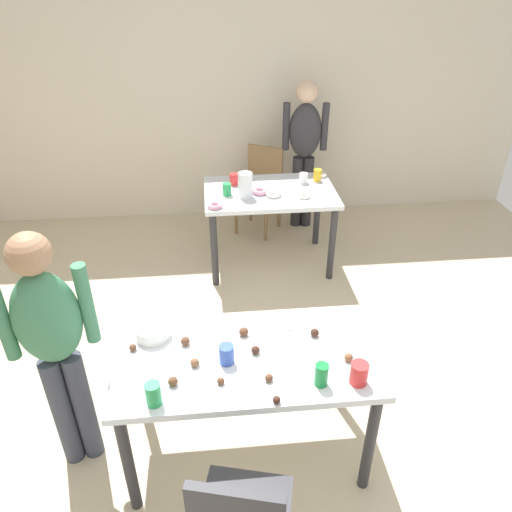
{
  "coord_description": "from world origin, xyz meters",
  "views": [
    {
      "loc": [
        -0.23,
        -1.94,
        2.52
      ],
      "look_at": [
        0.03,
        0.68,
        0.9
      ],
      "focal_mm": 34.31,
      "sensor_mm": 36.0,
      "label": 1
    }
  ],
  "objects_px": {
    "person_adult_far": "(305,143)",
    "mixing_bowl": "(153,331)",
    "dining_table_far": "(270,201)",
    "chair_far_table": "(261,184)",
    "pitcher_far": "(245,185)",
    "dining_table_near": "(246,369)",
    "soda_can": "(321,375)",
    "person_girl_near": "(53,339)"
  },
  "relations": [
    {
      "from": "person_girl_near",
      "to": "person_adult_far",
      "type": "height_order",
      "value": "person_adult_far"
    },
    {
      "from": "dining_table_far",
      "to": "pitcher_far",
      "type": "xyz_separation_m",
      "value": [
        -0.23,
        -0.11,
        0.21
      ]
    },
    {
      "from": "chair_far_table",
      "to": "person_girl_near",
      "type": "relative_size",
      "value": 0.58
    },
    {
      "from": "person_girl_near",
      "to": "mixing_bowl",
      "type": "bearing_deg",
      "value": 16.71
    },
    {
      "from": "chair_far_table",
      "to": "person_girl_near",
      "type": "distance_m",
      "value": 3.07
    },
    {
      "from": "dining_table_near",
      "to": "chair_far_table",
      "type": "bearing_deg",
      "value": 82.24
    },
    {
      "from": "pitcher_far",
      "to": "dining_table_near",
      "type": "bearing_deg",
      "value": -94.51
    },
    {
      "from": "person_adult_far",
      "to": "mixing_bowl",
      "type": "xyz_separation_m",
      "value": [
        -1.31,
        -2.61,
        -0.13
      ]
    },
    {
      "from": "mixing_bowl",
      "to": "soda_can",
      "type": "relative_size",
      "value": 1.58
    },
    {
      "from": "chair_far_table",
      "to": "pitcher_far",
      "type": "height_order",
      "value": "pitcher_far"
    },
    {
      "from": "dining_table_near",
      "to": "chair_far_table",
      "type": "height_order",
      "value": "chair_far_table"
    },
    {
      "from": "chair_far_table",
      "to": "person_girl_near",
      "type": "xyz_separation_m",
      "value": [
        -1.34,
        -2.73,
        0.4
      ]
    },
    {
      "from": "dining_table_far",
      "to": "person_girl_near",
      "type": "bearing_deg",
      "value": -123.79
    },
    {
      "from": "dining_table_far",
      "to": "pitcher_far",
      "type": "bearing_deg",
      "value": -154.94
    },
    {
      "from": "soda_can",
      "to": "pitcher_far",
      "type": "xyz_separation_m",
      "value": [
        -0.19,
        2.2,
        0.05
      ]
    },
    {
      "from": "dining_table_far",
      "to": "mixing_bowl",
      "type": "distance_m",
      "value": 2.07
    },
    {
      "from": "chair_far_table",
      "to": "person_adult_far",
      "type": "height_order",
      "value": "person_adult_far"
    },
    {
      "from": "person_girl_near",
      "to": "person_adult_far",
      "type": "xyz_separation_m",
      "value": [
        1.78,
        2.75,
        0.02
      ]
    },
    {
      "from": "soda_can",
      "to": "dining_table_near",
      "type": "bearing_deg",
      "value": 145.68
    },
    {
      "from": "dining_table_far",
      "to": "person_girl_near",
      "type": "relative_size",
      "value": 0.77
    },
    {
      "from": "dining_table_far",
      "to": "chair_far_table",
      "type": "bearing_deg",
      "value": 90.04
    },
    {
      "from": "dining_table_near",
      "to": "chair_far_table",
      "type": "distance_m",
      "value": 2.82
    },
    {
      "from": "person_girl_near",
      "to": "soda_can",
      "type": "distance_m",
      "value": 1.34
    },
    {
      "from": "chair_far_table",
      "to": "mixing_bowl",
      "type": "xyz_separation_m",
      "value": [
        -0.87,
        -2.59,
        0.29
      ]
    },
    {
      "from": "person_girl_near",
      "to": "chair_far_table",
      "type": "bearing_deg",
      "value": 63.83
    },
    {
      "from": "mixing_bowl",
      "to": "soda_can",
      "type": "height_order",
      "value": "soda_can"
    },
    {
      "from": "dining_table_far",
      "to": "person_adult_far",
      "type": "height_order",
      "value": "person_adult_far"
    },
    {
      "from": "dining_table_near",
      "to": "person_girl_near",
      "type": "height_order",
      "value": "person_girl_near"
    },
    {
      "from": "dining_table_far",
      "to": "person_adult_far",
      "type": "relative_size",
      "value": 0.76
    },
    {
      "from": "chair_far_table",
      "to": "soda_can",
      "type": "distance_m",
      "value": 3.04
    },
    {
      "from": "pitcher_far",
      "to": "person_girl_near",
      "type": "bearing_deg",
      "value": -120.42
    },
    {
      "from": "pitcher_far",
      "to": "mixing_bowl",
      "type": "bearing_deg",
      "value": -110.2
    },
    {
      "from": "chair_far_table",
      "to": "pitcher_far",
      "type": "bearing_deg",
      "value": -105.22
    },
    {
      "from": "chair_far_table",
      "to": "person_adult_far",
      "type": "bearing_deg",
      "value": 1.82
    },
    {
      "from": "person_girl_near",
      "to": "pitcher_far",
      "type": "bearing_deg",
      "value": 59.58
    },
    {
      "from": "chair_far_table",
      "to": "person_girl_near",
      "type": "bearing_deg",
      "value": -116.17
    },
    {
      "from": "dining_table_near",
      "to": "soda_can",
      "type": "xyz_separation_m",
      "value": [
        0.34,
        -0.24,
        0.16
      ]
    },
    {
      "from": "dining_table_near",
      "to": "pitcher_far",
      "type": "bearing_deg",
      "value": 85.49
    },
    {
      "from": "dining_table_near",
      "to": "person_adult_far",
      "type": "xyz_separation_m",
      "value": [
        0.82,
        2.8,
        0.26
      ]
    },
    {
      "from": "person_adult_far",
      "to": "mixing_bowl",
      "type": "bearing_deg",
      "value": -116.74
    },
    {
      "from": "person_adult_far",
      "to": "dining_table_near",
      "type": "bearing_deg",
      "value": -106.29
    },
    {
      "from": "person_adult_far",
      "to": "mixing_bowl",
      "type": "distance_m",
      "value": 2.92
    }
  ]
}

